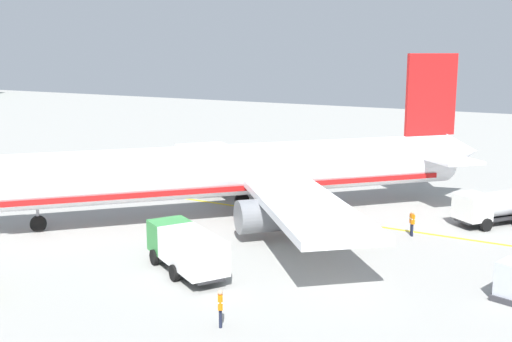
# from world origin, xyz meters

# --- Properties ---
(airliner_foreground) EXTENTS (33.27, 31.00, 11.90)m
(airliner_foreground) POSITION_xyz_m (28.85, 20.72, 3.39)
(airliner_foreground) COLOR white
(airliner_foreground) RESTS_ON ground
(service_truck_fuel) EXTENTS (6.54, 5.55, 2.40)m
(service_truck_fuel) POSITION_xyz_m (36.01, 3.72, 1.40)
(service_truck_fuel) COLOR white
(service_truck_fuel) RESTS_ON ground
(service_truck_catering) EXTENTS (5.18, 6.77, 2.40)m
(service_truck_catering) POSITION_xyz_m (16.94, 16.85, 1.41)
(service_truck_catering) COLOR #338C3F
(service_truck_catering) RESTS_ON ground
(crew_marshaller) EXTENTS (0.31, 0.62, 1.63)m
(crew_marshaller) POSITION_xyz_m (27.31, 10.20, 0.96)
(crew_marshaller) COLOR #191E33
(crew_marshaller) RESTS_ON ground
(crew_loader_left) EXTENTS (0.54, 0.44, 1.74)m
(crew_loader_left) POSITION_xyz_m (11.99, 11.30, 1.03)
(crew_loader_left) COLOR #191E33
(crew_loader_left) RESTS_ON ground
(crew_loader_right) EXTENTS (0.52, 0.46, 1.72)m
(crew_loader_right) POSITION_xyz_m (30.10, 8.07, 1.01)
(crew_loader_right) COLOR #191E33
(crew_loader_right) RESTS_ON ground
(apron_guide_line) EXTENTS (0.30, 60.00, 0.01)m
(apron_guide_line) POSITION_xyz_m (31.12, 16.11, 0.01)
(apron_guide_line) COLOR yellow
(apron_guide_line) RESTS_ON ground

